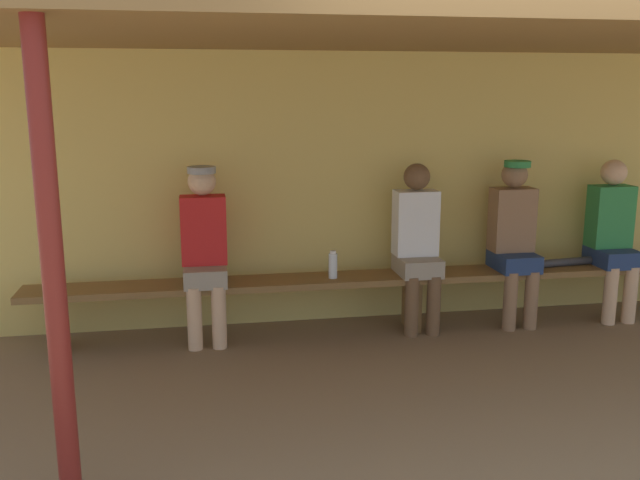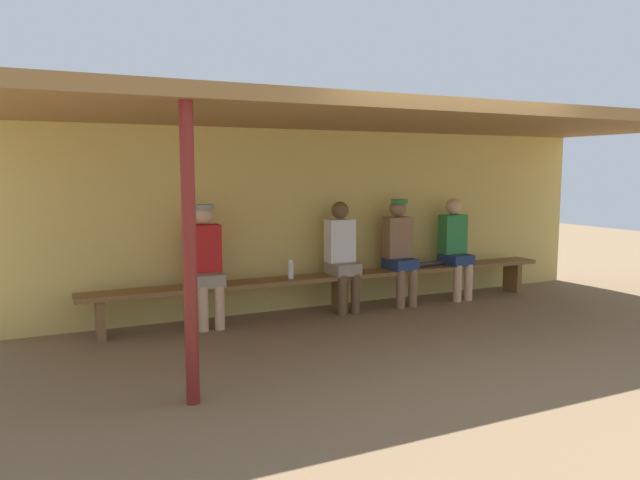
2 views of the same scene
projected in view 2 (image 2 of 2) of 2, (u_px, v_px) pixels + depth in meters
ground_plane at (411, 345)px, 5.87m from camera, size 24.00×24.00×0.00m
back_wall at (324, 219)px, 7.53m from camera, size 8.00×0.20×2.20m
dugout_roof at (378, 118)px, 6.23m from camera, size 8.00×2.80×0.12m
support_post at (190, 256)px, 4.26m from camera, size 0.10×0.10×2.20m
bench at (340, 280)px, 7.21m from camera, size 6.00×0.36×0.46m
player_rightmost at (399, 247)px, 7.54m from camera, size 0.34×0.42×1.34m
player_middle at (206, 259)px, 6.47m from camera, size 0.34×0.42×1.34m
player_with_sunglasses at (342, 252)px, 7.19m from camera, size 0.34×0.42×1.34m
player_in_red at (455, 244)px, 7.91m from camera, size 0.34×0.42×1.34m
water_bottle_blue at (291, 270)px, 6.88m from camera, size 0.07×0.07×0.22m
baseball_bat at (424, 264)px, 7.73m from camera, size 0.77×0.15×0.07m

